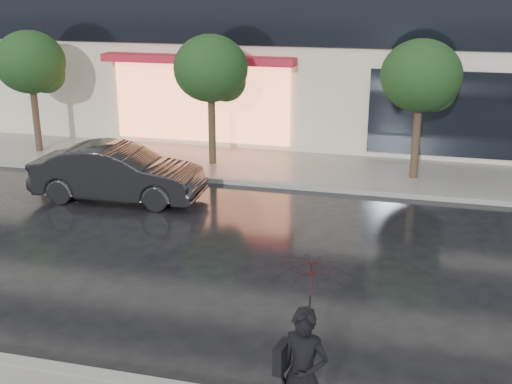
% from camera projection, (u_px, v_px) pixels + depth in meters
% --- Properties ---
extents(ground, '(120.00, 120.00, 0.00)m').
position_uv_depth(ground, '(195.00, 355.00, 9.82)').
color(ground, black).
rests_on(ground, ground).
extents(sidewalk_far, '(60.00, 3.50, 0.12)m').
position_uv_depth(sidewalk_far, '(310.00, 169.00, 19.22)').
color(sidewalk_far, slate).
rests_on(sidewalk_far, ground).
extents(curb_far, '(60.00, 0.25, 0.14)m').
position_uv_depth(curb_far, '(299.00, 186.00, 17.61)').
color(curb_far, gray).
rests_on(curb_far, ground).
extents(tree_far_west, '(2.20, 2.20, 3.99)m').
position_uv_depth(tree_far_west, '(32.00, 64.00, 20.25)').
color(tree_far_west, '#33261C').
rests_on(tree_far_west, ground).
extents(tree_mid_west, '(2.20, 2.20, 3.99)m').
position_uv_depth(tree_mid_west, '(213.00, 71.00, 18.82)').
color(tree_mid_west, '#33261C').
rests_on(tree_mid_west, ground).
extents(tree_mid_east, '(2.20, 2.20, 3.99)m').
position_uv_depth(tree_mid_east, '(423.00, 78.00, 17.39)').
color(tree_mid_east, '#33261C').
rests_on(tree_mid_east, ground).
extents(parked_car, '(4.47, 1.74, 1.45)m').
position_uv_depth(parked_car, '(118.00, 173.00, 16.55)').
color(parked_car, black).
rests_on(parked_car, ground).
extents(pedestrian_with_umbrella, '(1.07, 1.09, 2.38)m').
position_uv_depth(pedestrian_with_umbrella, '(307.00, 326.00, 7.44)').
color(pedestrian_with_umbrella, black).
rests_on(pedestrian_with_umbrella, sidewalk_near).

